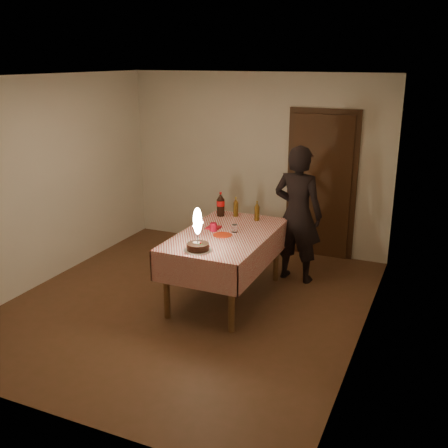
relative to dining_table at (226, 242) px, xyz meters
The scene contains 12 objects.
ground 0.86m from the dining_table, 134.89° to the right, with size 4.00×4.50×0.01m, color brown.
room_shell 1.02m from the dining_table, 139.04° to the right, with size 4.04×4.54×2.62m.
dining_table is the anchor object (origin of this frame).
birthday_cake 0.69m from the dining_table, 94.02° to the right, with size 0.30×0.30×0.47m.
red_plate 0.14m from the dining_table, 93.62° to the right, with size 0.22×0.22×0.01m, color red.
red_cup 0.23m from the dining_table, behind, with size 0.08×0.08×0.10m, color #B20C26.
clear_cup 0.19m from the dining_table, 47.71° to the left, with size 0.07×0.07×0.09m, color white.
napkin_stack 0.26m from the dining_table, 152.28° to the left, with size 0.15×0.15×0.02m, color red.
cola_bottle 0.76m from the dining_table, 118.85° to the left, with size 0.10×0.10×0.32m.
amber_bottle_left 0.74m from the dining_table, 102.97° to the left, with size 0.06×0.06×0.25m.
amber_bottle_right 0.68m from the dining_table, 75.87° to the left, with size 0.06×0.06×0.25m.
photographer 1.09m from the dining_table, 55.48° to the left, with size 0.69×0.50×1.77m.
Camera 1 is at (2.66, -4.98, 2.78)m, focal length 42.00 mm.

